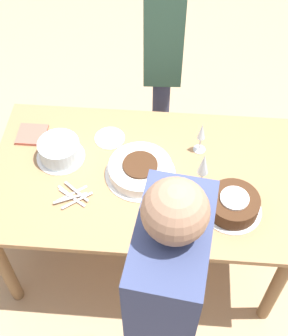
% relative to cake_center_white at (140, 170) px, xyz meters
% --- Properties ---
extents(ground_plane, '(12.00, 12.00, 0.00)m').
position_rel_cake_center_white_xyz_m(ground_plane, '(0.02, 0.00, -0.78)').
color(ground_plane, tan).
extents(dining_table, '(1.59, 0.92, 0.75)m').
position_rel_cake_center_white_xyz_m(dining_table, '(0.02, 0.00, -0.14)').
color(dining_table, '#9E754C').
rests_on(dining_table, ground_plane).
extents(cake_center_white, '(0.36, 0.36, 0.08)m').
position_rel_cake_center_white_xyz_m(cake_center_white, '(0.00, 0.00, 0.00)').
color(cake_center_white, white).
rests_on(cake_center_white, dining_table).
extents(cake_front_chocolate, '(0.29, 0.29, 0.10)m').
position_rel_cake_center_white_xyz_m(cake_front_chocolate, '(0.46, -0.18, 0.01)').
color(cake_front_chocolate, white).
rests_on(cake_front_chocolate, dining_table).
extents(cake_back_decorated, '(0.26, 0.26, 0.11)m').
position_rel_cake_center_white_xyz_m(cake_back_decorated, '(-0.43, 0.08, 0.02)').
color(cake_back_decorated, white).
rests_on(cake_back_decorated, dining_table).
extents(wine_glass_near, '(0.06, 0.06, 0.23)m').
position_rel_cake_center_white_xyz_m(wine_glass_near, '(0.31, -0.04, 0.12)').
color(wine_glass_near, silver).
rests_on(wine_glass_near, dining_table).
extents(wine_glass_far, '(0.07, 0.07, 0.19)m').
position_rel_cake_center_white_xyz_m(wine_glass_far, '(0.30, 0.19, 0.09)').
color(wine_glass_far, silver).
rests_on(wine_glass_far, dining_table).
extents(dessert_plate_left, '(0.16, 0.16, 0.01)m').
position_rel_cake_center_white_xyz_m(dessert_plate_left, '(-0.19, 0.23, -0.03)').
color(dessert_plate_left, silver).
rests_on(dessert_plate_left, dining_table).
extents(fork_pile, '(0.18, 0.17, 0.02)m').
position_rel_cake_center_white_xyz_m(fork_pile, '(-0.32, -0.17, -0.03)').
color(fork_pile, silver).
rests_on(fork_pile, dining_table).
extents(napkin_stack, '(0.16, 0.15, 0.02)m').
position_rel_cake_center_white_xyz_m(napkin_stack, '(-0.61, 0.22, -0.03)').
color(napkin_stack, '#B75B4C').
rests_on(napkin_stack, dining_table).
extents(person_cutting, '(0.27, 0.42, 1.69)m').
position_rel_cake_center_white_xyz_m(person_cutting, '(0.16, -0.78, 0.24)').
color(person_cutting, '#4C4238').
rests_on(person_cutting, ground_plane).
extents(person_watching, '(0.24, 0.41, 1.62)m').
position_rel_cake_center_white_xyz_m(person_watching, '(0.07, 0.84, 0.19)').
color(person_watching, '#2D334C').
rests_on(person_watching, ground_plane).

